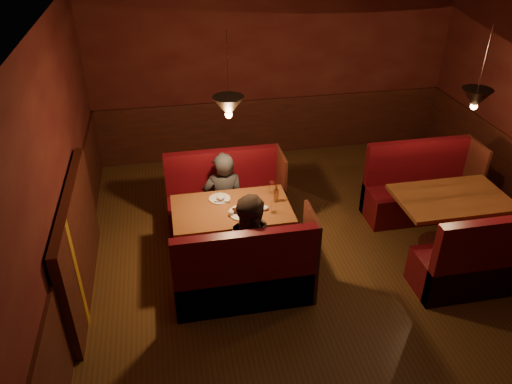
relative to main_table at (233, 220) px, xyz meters
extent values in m
cube|color=brown|center=(1.15, -0.63, -0.59)|extent=(6.00, 7.00, 0.01)
cube|color=black|center=(1.15, -0.63, 2.32)|extent=(6.00, 7.00, 0.01)
cube|color=#420D0F|center=(1.15, 2.88, 0.86)|extent=(6.00, 0.01, 2.90)
cube|color=#420D0F|center=(-1.86, -0.63, 0.86)|extent=(0.01, 7.00, 2.90)
cube|color=black|center=(1.15, 2.85, -0.09)|extent=(6.00, 0.04, 1.00)
cube|color=black|center=(-1.83, -0.63, -0.09)|extent=(0.04, 7.00, 1.00)
cube|color=black|center=(-1.77, -0.23, 0.06)|extent=(0.10, 2.20, 1.30)
cube|color=#BE8220|center=(-1.72, -0.78, 0.06)|extent=(0.01, 0.12, 1.30)
cylinder|color=#333333|center=(-0.01, 0.00, 1.86)|extent=(0.01, 0.01, 0.80)
cone|color=black|center=(-0.01, 0.00, 1.46)|extent=(0.34, 0.34, 0.22)
sphere|color=#FFBF72|center=(-0.01, 0.00, 1.37)|extent=(0.08, 0.08, 0.08)
cylinder|color=#333333|center=(2.71, -0.28, 1.86)|extent=(0.01, 0.01, 0.80)
cone|color=black|center=(2.71, -0.28, 1.46)|extent=(0.34, 0.34, 0.22)
sphere|color=#FFBF72|center=(2.71, -0.28, 1.37)|extent=(0.08, 0.08, 0.08)
cube|color=brown|center=(-0.01, 0.00, 0.15)|extent=(1.42, 0.86, 0.05)
cylinder|color=black|center=(-0.01, 0.00, -0.23)|extent=(0.14, 0.14, 0.71)
cylinder|color=black|center=(-0.01, 0.00, -0.57)|extent=(0.57, 0.57, 0.04)
cylinder|color=silver|center=(0.07, -0.14, 0.18)|extent=(0.28, 0.28, 0.02)
cube|color=black|center=(0.03, -0.13, 0.21)|extent=(0.09, 0.08, 0.04)
ellipsoid|color=silver|center=(-0.05, -0.16, 0.22)|extent=(0.07, 0.07, 0.06)
cube|color=tan|center=(0.13, -0.20, 0.21)|extent=(0.09, 0.07, 0.03)
cylinder|color=silver|center=(0.01, -0.17, 0.20)|extent=(0.08, 0.12, 0.01)
cylinder|color=silver|center=(-0.13, 0.22, 0.18)|extent=(0.26, 0.26, 0.02)
ellipsoid|color=beige|center=(-0.12, 0.19, 0.22)|extent=(0.10, 0.10, 0.05)
cube|color=silver|center=(-0.11, 0.12, 0.19)|extent=(0.20, 0.05, 0.00)
cylinder|color=white|center=(0.24, 0.00, 0.22)|extent=(0.05, 0.05, 0.09)
cylinder|color=white|center=(0.53, 0.25, 0.25)|extent=(0.08, 0.08, 0.15)
cylinder|color=white|center=(0.46, -0.19, 0.25)|extent=(0.08, 0.08, 0.15)
cylinder|color=#47230F|center=(0.54, 0.04, 0.26)|extent=(0.06, 0.06, 0.16)
cylinder|color=#47230F|center=(0.54, 0.04, 0.37)|extent=(0.03, 0.03, 0.07)
ellipsoid|color=white|center=(0.38, -0.11, 0.20)|extent=(0.12, 0.11, 0.04)
cube|color=#500E17|center=(-0.01, 0.73, -0.36)|extent=(1.52, 0.56, 0.46)
cube|color=#500E17|center=(-0.01, 0.95, -0.05)|extent=(1.52, 0.12, 1.07)
cube|color=black|center=(0.77, 0.73, -0.05)|extent=(0.04, 0.56, 1.07)
cube|color=#500E17|center=(-0.01, -0.74, -0.36)|extent=(1.52, 0.56, 0.46)
cube|color=#500E17|center=(-0.01, -0.95, -0.05)|extent=(1.52, 0.12, 1.07)
cube|color=black|center=(0.77, -0.74, -0.05)|extent=(0.04, 0.56, 1.07)
cube|color=brown|center=(2.71, -0.28, 0.16)|extent=(1.37, 0.88, 0.05)
cylinder|color=black|center=(2.71, -0.28, -0.22)|extent=(0.14, 0.14, 0.72)
cylinder|color=black|center=(2.71, -0.28, -0.57)|extent=(0.58, 0.58, 0.04)
cube|color=#500E17|center=(2.71, 0.47, -0.35)|extent=(1.48, 0.57, 0.46)
cube|color=#500E17|center=(2.71, 0.69, -0.04)|extent=(1.48, 0.12, 1.08)
cube|color=black|center=(3.47, 0.47, -0.04)|extent=(0.04, 0.57, 1.08)
cube|color=#500E17|center=(2.71, -1.03, -0.35)|extent=(1.48, 0.57, 0.46)
cube|color=#500E17|center=(2.71, -1.25, -0.04)|extent=(1.48, 0.12, 1.08)
imported|color=#2E2D30|center=(-0.03, 0.62, 0.18)|extent=(0.58, 0.40, 1.54)
imported|color=#372721|center=(0.14, -0.64, 0.22)|extent=(0.81, 0.65, 1.62)
camera|label=1|loc=(-0.67, -4.97, 3.44)|focal=35.00mm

